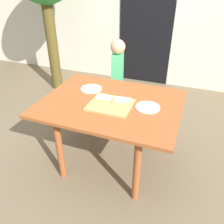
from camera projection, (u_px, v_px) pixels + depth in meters
name	position (u px, v px, depth m)	size (l,w,h in m)	color
ground_plane	(111.00, 160.00, 2.47)	(16.00, 16.00, 0.00)	brown
house_door	(146.00, 25.00, 3.79)	(0.90, 0.02, 2.00)	black
dining_table	(111.00, 111.00, 2.15)	(1.26, 0.98, 0.72)	brown
cutting_board	(110.00, 105.00, 2.03)	(0.38, 0.33, 0.02)	tan
pizza_slice_far_right	(122.00, 101.00, 2.06)	(0.16, 0.13, 0.02)	#DAB060
pizza_slice_far_left	(104.00, 98.00, 2.10)	(0.16, 0.12, 0.02)	#DAB060
plate_white_right	(148.00, 107.00, 2.00)	(0.21, 0.21, 0.01)	white
plate_white_left	(91.00, 89.00, 2.32)	(0.21, 0.21, 0.01)	white
child_left	(118.00, 76.00, 2.89)	(0.20, 0.27, 1.08)	navy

